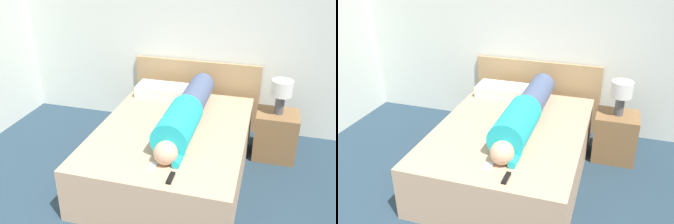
# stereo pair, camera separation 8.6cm
# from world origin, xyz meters

# --- Properties ---
(wall_back) EXTENTS (5.80, 0.06, 2.60)m
(wall_back) POSITION_xyz_m (0.00, 3.40, 1.30)
(wall_back) COLOR silver
(wall_back) RESTS_ON ground_plane
(bed) EXTENTS (1.47, 2.00, 0.52)m
(bed) POSITION_xyz_m (0.03, 2.17, 0.26)
(bed) COLOR tan
(bed) RESTS_ON ground_plane
(headboard) EXTENTS (1.59, 0.04, 0.87)m
(headboard) POSITION_xyz_m (0.03, 3.33, 0.44)
(headboard) COLOR tan
(headboard) RESTS_ON ground_plane
(nightstand) EXTENTS (0.45, 0.39, 0.53)m
(nightstand) POSITION_xyz_m (1.05, 2.80, 0.27)
(nightstand) COLOR brown
(nightstand) RESTS_ON ground_plane
(table_lamp) EXTENTS (0.23, 0.23, 0.38)m
(table_lamp) POSITION_xyz_m (1.05, 2.80, 0.79)
(table_lamp) COLOR #4C4C51
(table_lamp) RESTS_ON nightstand
(person_lying) EXTENTS (0.33, 1.69, 0.33)m
(person_lying) POSITION_xyz_m (0.15, 2.25, 0.67)
(person_lying) COLOR tan
(person_lying) RESTS_ON bed
(pillow_near_headboard) EXTENTS (0.59, 0.31, 0.14)m
(pillow_near_headboard) POSITION_xyz_m (-0.32, 2.96, 0.59)
(pillow_near_headboard) COLOR silver
(pillow_near_headboard) RESTS_ON bed
(tv_remote) EXTENTS (0.04, 0.15, 0.02)m
(tv_remote) POSITION_xyz_m (0.25, 1.33, 0.53)
(tv_remote) COLOR black
(tv_remote) RESTS_ON bed
(cell_phone) EXTENTS (0.06, 0.13, 0.01)m
(cell_phone) POSITION_xyz_m (0.05, 1.45, 0.53)
(cell_phone) COLOR #B2B7BC
(cell_phone) RESTS_ON bed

